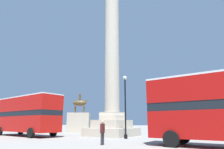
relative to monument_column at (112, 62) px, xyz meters
name	(u,v)px	position (x,y,z in m)	size (l,w,h in m)	color
ground_plane	(112,136)	(0.00, 0.00, -8.77)	(200.00, 200.00, 0.00)	gray
monument_column	(112,62)	(0.00, 0.00, 0.00)	(4.90, 4.90, 23.72)	#BCB29E
bus_b	(27,114)	(-8.25, -5.51, -6.33)	(10.22, 3.58, 4.43)	#B7140F
equestrian_statue	(79,121)	(-9.93, 5.15, -6.96)	(4.29, 4.02, 6.33)	#BCB29E
street_lamp	(125,105)	(3.31, -2.61, -5.61)	(0.38, 0.38, 6.07)	black
pedestrian_near_lamp	(102,131)	(4.72, -8.24, -7.88)	(0.25, 0.45, 1.62)	#28282D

